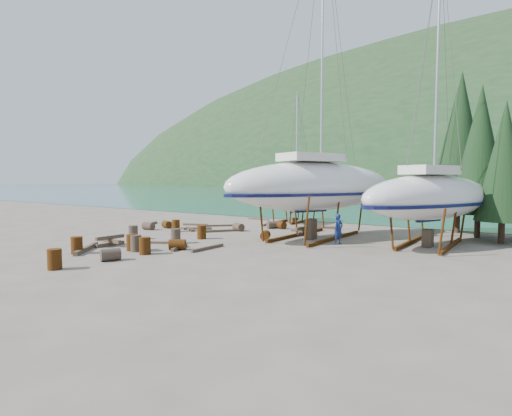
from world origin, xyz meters
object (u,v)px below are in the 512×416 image
Objects in this scene: large_sailboat_far at (431,197)px; worker at (338,229)px; large_sailboat_near at (316,186)px; small_sailboat_shore at (294,201)px.

large_sailboat_far is 5.58m from worker.
worker is at bearing -12.99° from large_sailboat_near.
large_sailboat_far is 9.60× the size of worker.
small_sailboat_shore is (-6.07, 7.74, -1.51)m from large_sailboat_near.
worker is at bearing -127.58° from large_sailboat_far.
large_sailboat_far is at bearing -47.84° from small_sailboat_shore.
large_sailboat_far is at bearing 30.53° from large_sailboat_near.
worker is (2.35, -1.65, -2.53)m from large_sailboat_near.
small_sailboat_shore is 12.65m from worker.
large_sailboat_near is 6.95m from large_sailboat_far.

